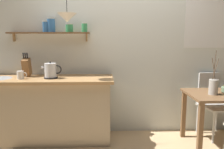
{
  "coord_description": "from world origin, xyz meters",
  "views": [
    {
      "loc": [
        -0.21,
        -2.91,
        1.46
      ],
      "look_at": [
        -0.1,
        0.25,
        0.95
      ],
      "focal_mm": 38.04,
      "sensor_mm": 36.0,
      "label": 1
    }
  ],
  "objects_px": {
    "pendant_lamp": "(67,17)",
    "knife_block": "(27,67)",
    "twig_vase": "(213,87)",
    "dining_table": "(223,103)",
    "dining_chair_far": "(213,101)",
    "electric_kettle": "(51,71)",
    "coffee_mug_by_sink": "(21,75)"
  },
  "relations": [
    {
      "from": "dining_table",
      "to": "dining_chair_far",
      "type": "relative_size",
      "value": 0.99
    },
    {
      "from": "knife_block",
      "to": "twig_vase",
      "type": "bearing_deg",
      "value": -9.63
    },
    {
      "from": "dining_table",
      "to": "dining_chair_far",
      "type": "bearing_deg",
      "value": 82.59
    },
    {
      "from": "dining_chair_far",
      "to": "pendant_lamp",
      "type": "xyz_separation_m",
      "value": [
        -2.07,
        -0.26,
        1.18
      ]
    },
    {
      "from": "electric_kettle",
      "to": "coffee_mug_by_sink",
      "type": "distance_m",
      "value": 0.39
    },
    {
      "from": "twig_vase",
      "to": "pendant_lamp",
      "type": "bearing_deg",
      "value": 175.24
    },
    {
      "from": "knife_block",
      "to": "electric_kettle",
      "type": "bearing_deg",
      "value": -24.23
    },
    {
      "from": "dining_chair_far",
      "to": "knife_block",
      "type": "bearing_deg",
      "value": 179.87
    },
    {
      "from": "electric_kettle",
      "to": "pendant_lamp",
      "type": "height_order",
      "value": "pendant_lamp"
    },
    {
      "from": "knife_block",
      "to": "pendant_lamp",
      "type": "distance_m",
      "value": 0.95
    },
    {
      "from": "pendant_lamp",
      "to": "electric_kettle",
      "type": "bearing_deg",
      "value": 158.55
    },
    {
      "from": "dining_table",
      "to": "electric_kettle",
      "type": "xyz_separation_m",
      "value": [
        -2.27,
        0.21,
        0.4
      ]
    },
    {
      "from": "coffee_mug_by_sink",
      "to": "pendant_lamp",
      "type": "distance_m",
      "value": 0.98
    },
    {
      "from": "dining_chair_far",
      "to": "coffee_mug_by_sink",
      "type": "distance_m",
      "value": 2.75
    },
    {
      "from": "dining_chair_far",
      "to": "electric_kettle",
      "type": "bearing_deg",
      "value": -176.05
    },
    {
      "from": "dining_chair_far",
      "to": "twig_vase",
      "type": "xyz_separation_m",
      "value": [
        -0.21,
        -0.41,
        0.31
      ]
    },
    {
      "from": "twig_vase",
      "to": "electric_kettle",
      "type": "height_order",
      "value": "twig_vase"
    },
    {
      "from": "dining_chair_far",
      "to": "coffee_mug_by_sink",
      "type": "relative_size",
      "value": 7.05
    },
    {
      "from": "dining_chair_far",
      "to": "knife_block",
      "type": "xyz_separation_m",
      "value": [
        -2.69,
        0.01,
        0.52
      ]
    },
    {
      "from": "electric_kettle",
      "to": "pendant_lamp",
      "type": "relative_size",
      "value": 0.44
    },
    {
      "from": "knife_block",
      "to": "coffee_mug_by_sink",
      "type": "relative_size",
      "value": 2.56
    },
    {
      "from": "dining_table",
      "to": "electric_kettle",
      "type": "bearing_deg",
      "value": 174.71
    },
    {
      "from": "coffee_mug_by_sink",
      "to": "dining_chair_far",
      "type": "bearing_deg",
      "value": 4.16
    },
    {
      "from": "dining_chair_far",
      "to": "pendant_lamp",
      "type": "bearing_deg",
      "value": -172.83
    },
    {
      "from": "twig_vase",
      "to": "pendant_lamp",
      "type": "xyz_separation_m",
      "value": [
        -1.86,
        0.15,
        0.87
      ]
    },
    {
      "from": "coffee_mug_by_sink",
      "to": "pendant_lamp",
      "type": "relative_size",
      "value": 0.22
    },
    {
      "from": "twig_vase",
      "to": "knife_block",
      "type": "height_order",
      "value": "twig_vase"
    },
    {
      "from": "knife_block",
      "to": "pendant_lamp",
      "type": "height_order",
      "value": "pendant_lamp"
    },
    {
      "from": "dining_table",
      "to": "pendant_lamp",
      "type": "bearing_deg",
      "value": 176.85
    },
    {
      "from": "pendant_lamp",
      "to": "knife_block",
      "type": "bearing_deg",
      "value": 156.89
    },
    {
      "from": "twig_vase",
      "to": "knife_block",
      "type": "distance_m",
      "value": 2.53
    },
    {
      "from": "dining_chair_far",
      "to": "electric_kettle",
      "type": "relative_size",
      "value": 3.48
    }
  ]
}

